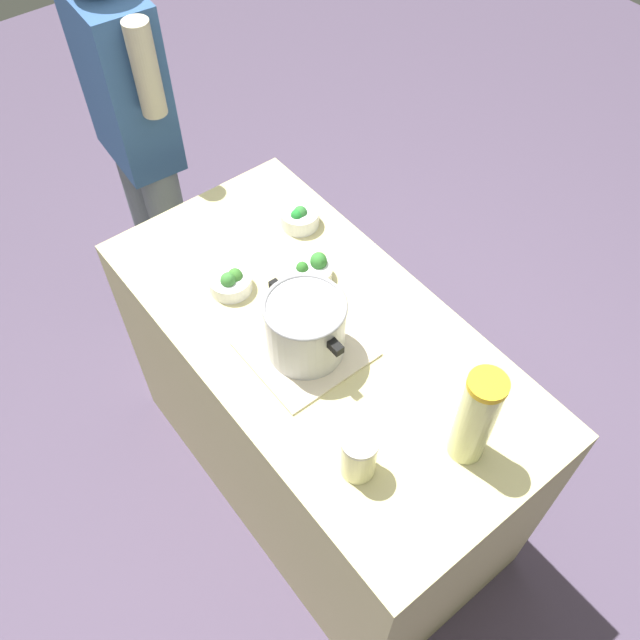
% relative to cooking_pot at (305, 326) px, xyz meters
% --- Properties ---
extents(ground_plane, '(8.00, 8.00, 0.00)m').
position_rel_cooking_pot_xyz_m(ground_plane, '(0.03, -0.07, -1.02)').
color(ground_plane, '#51445C').
extents(counter_slab, '(1.36, 0.68, 0.92)m').
position_rel_cooking_pot_xyz_m(counter_slab, '(0.03, -0.07, -0.56)').
color(counter_slab, '#C6BC82').
rests_on(counter_slab, ground_plane).
extents(dish_cloth, '(0.28, 0.30, 0.01)m').
position_rel_cooking_pot_xyz_m(dish_cloth, '(0.00, 0.00, -0.10)').
color(dish_cloth, beige).
rests_on(dish_cloth, counter_slab).
extents(cooking_pot, '(0.28, 0.22, 0.19)m').
position_rel_cooking_pot_xyz_m(cooking_pot, '(0.00, 0.00, 0.00)').
color(cooking_pot, '#B7B7BC').
rests_on(cooking_pot, dish_cloth).
extents(lemonade_pitcher, '(0.09, 0.09, 0.30)m').
position_rel_cooking_pot_xyz_m(lemonade_pitcher, '(-0.47, -0.12, 0.05)').
color(lemonade_pitcher, beige).
rests_on(lemonade_pitcher, counter_slab).
extents(mason_jar, '(0.09, 0.09, 0.14)m').
position_rel_cooking_pot_xyz_m(mason_jar, '(-0.35, 0.12, -0.03)').
color(mason_jar, '#F1EBAD').
rests_on(mason_jar, counter_slab).
extents(broccoli_bowl_front, '(0.12, 0.12, 0.08)m').
position_rel_cooking_pot_xyz_m(broccoli_bowl_front, '(0.31, 0.04, -0.08)').
color(broccoli_bowl_front, silver).
rests_on(broccoli_bowl_front, counter_slab).
extents(broccoli_bowl_center, '(0.12, 0.12, 0.08)m').
position_rel_cooking_pot_xyz_m(broccoli_bowl_center, '(0.20, -0.17, -0.07)').
color(broccoli_bowl_center, silver).
rests_on(broccoli_bowl_center, counter_slab).
extents(broccoli_bowl_back, '(0.12, 0.12, 0.07)m').
position_rel_cooking_pot_xyz_m(broccoli_bowl_back, '(0.39, -0.28, -0.07)').
color(broccoli_bowl_back, silver).
rests_on(broccoli_bowl_back, counter_slab).
extents(person_cook, '(0.50, 0.22, 1.63)m').
position_rel_cooking_pot_xyz_m(person_cook, '(1.11, -0.10, -0.12)').
color(person_cook, slate).
rests_on(person_cook, ground_plane).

